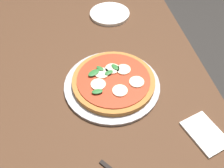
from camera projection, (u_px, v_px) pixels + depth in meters
name	position (u px, v px, depth m)	size (l,w,h in m)	color
dining_table	(99.00, 115.00, 0.89)	(1.56, 0.82, 0.72)	#4C301E
serving_tray	(112.00, 85.00, 0.86)	(0.33, 0.33, 0.01)	#B2B2B7
pizza	(113.00, 81.00, 0.85)	(0.28, 0.28, 0.03)	#B27033
plate_white	(110.00, 14.00, 1.14)	(0.18, 0.18, 0.01)	white
napkin	(205.00, 133.00, 0.73)	(0.13, 0.09, 0.01)	white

